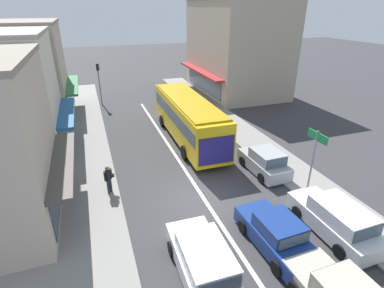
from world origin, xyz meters
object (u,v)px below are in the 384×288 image
sedan_behind_bus_mid (277,235)px  city_bus (188,116)px  pedestrian_with_handbag_near (109,178)px  wagon_adjacent_lane_trail (204,262)px  directional_road_sign (315,147)px  parked_hatchback_kerb_second (265,162)px  parked_wagon_kerb_front (336,220)px  traffic_light_downstreet (99,77)px

sedan_behind_bus_mid → city_bus: bearing=89.5°
city_bus → pedestrian_with_handbag_near: 8.51m
wagon_adjacent_lane_trail → directional_road_sign: bearing=24.8°
parked_hatchback_kerb_second → directional_road_sign: size_ratio=1.04×
pedestrian_with_handbag_near → wagon_adjacent_lane_trail: bearing=-67.6°
parked_hatchback_kerb_second → parked_wagon_kerb_front: bearing=-89.4°
traffic_light_downstreet → directional_road_sign: bearing=-64.7°
sedan_behind_bus_mid → parked_wagon_kerb_front: size_ratio=0.94×
traffic_light_downstreet → pedestrian_with_handbag_near: (-0.77, -17.05, -1.79)m
parked_hatchback_kerb_second → traffic_light_downstreet: 19.72m
parked_hatchback_kerb_second → city_bus: bearing=114.3°
sedan_behind_bus_mid → directional_road_sign: 5.52m
sedan_behind_bus_mid → parked_wagon_kerb_front: (2.97, -0.12, 0.08)m
sedan_behind_bus_mid → wagon_adjacent_lane_trail: (-3.47, -0.43, 0.08)m
parked_hatchback_kerb_second → traffic_light_downstreet: (-8.42, 17.70, 2.15)m
wagon_adjacent_lane_trail → pedestrian_with_handbag_near: size_ratio=2.78×
sedan_behind_bus_mid → parked_hatchback_kerb_second: bearing=62.8°
pedestrian_with_handbag_near → parked_hatchback_kerb_second: bearing=-4.1°
wagon_adjacent_lane_trail → pedestrian_with_handbag_near: (-2.80, 6.77, 0.32)m
city_bus → parked_hatchback_kerb_second: (2.81, -6.23, -1.17)m
wagon_adjacent_lane_trail → traffic_light_downstreet: 24.00m
directional_road_sign → sedan_behind_bus_mid: bearing=-143.2°
wagon_adjacent_lane_trail → pedestrian_with_handbag_near: 7.33m
wagon_adjacent_lane_trail → parked_hatchback_kerb_second: size_ratio=1.22×
city_bus → traffic_light_downstreet: (-5.61, 11.47, 0.97)m
city_bus → directional_road_sign: 9.74m
city_bus → parked_hatchback_kerb_second: city_bus is taller
wagon_adjacent_lane_trail → traffic_light_downstreet: bearing=94.9°
sedan_behind_bus_mid → traffic_light_downstreet: traffic_light_downstreet is taller
parked_wagon_kerb_front → directional_road_sign: directional_road_sign is taller
parked_wagon_kerb_front → city_bus: bearing=103.4°
traffic_light_downstreet → pedestrian_with_handbag_near: size_ratio=2.58×
wagon_adjacent_lane_trail → city_bus: bearing=73.8°
wagon_adjacent_lane_trail → directional_road_sign: (7.58, 3.51, 1.93)m
city_bus → sedan_behind_bus_mid: bearing=-90.5°
parked_wagon_kerb_front → parked_hatchback_kerb_second: (-0.06, 5.81, -0.04)m
city_bus → parked_hatchback_kerb_second: 6.94m
parked_hatchback_kerb_second → pedestrian_with_handbag_near: size_ratio=2.29×
wagon_adjacent_lane_trail → parked_hatchback_kerb_second: 8.85m
parked_wagon_kerb_front → pedestrian_with_handbag_near: pedestrian_with_handbag_near is taller
traffic_light_downstreet → pedestrian_with_handbag_near: bearing=-92.6°
city_bus → directional_road_sign: directional_road_sign is taller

